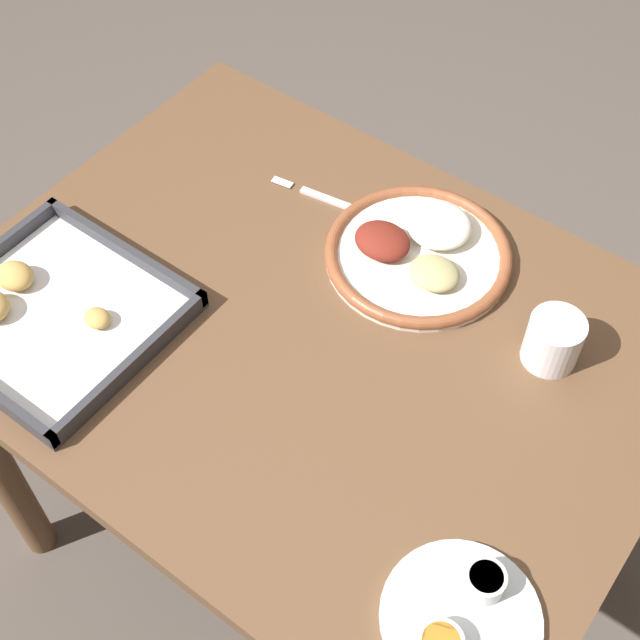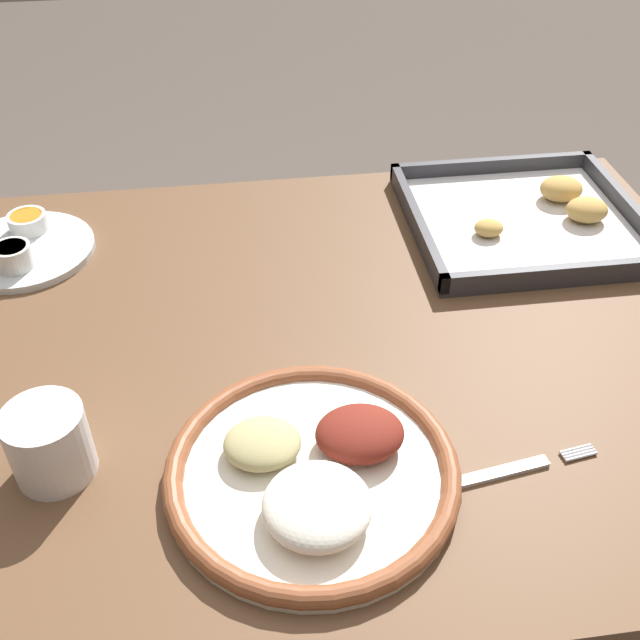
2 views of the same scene
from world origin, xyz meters
The scene contains 6 objects.
dining_table centered at (0.00, 0.00, 0.62)m, with size 1.01×0.77×0.74m.
dinner_plate centered at (-0.05, -0.20, 0.76)m, with size 0.28×0.28×0.05m.
fork centered at (0.12, -0.22, 0.75)m, with size 0.21×0.05×0.00m.
saucer_plate centered at (-0.39, 0.23, 0.76)m, with size 0.19×0.19×0.04m.
baking_tray centered at (0.31, 0.21, 0.76)m, with size 0.32×0.30×0.04m.
drinking_cup centered at (-0.29, -0.16, 0.78)m, with size 0.08×0.08×0.08m.
Camera 2 is at (-0.10, -0.65, 1.32)m, focal length 42.00 mm.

